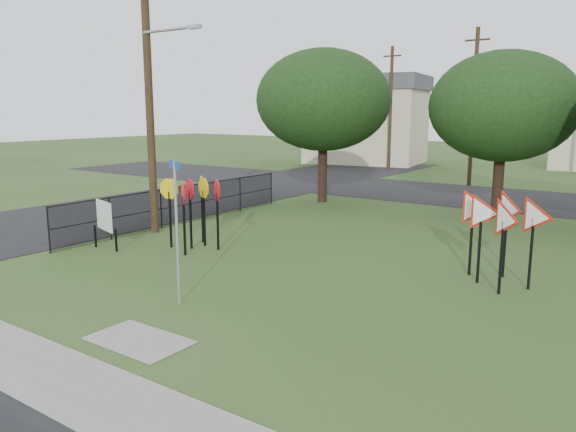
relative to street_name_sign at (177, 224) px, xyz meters
The scene contains 17 objects.
ground 2.13m from the street_name_sign, 26.65° to the left, with size 140.00×140.00×0.00m, color #29471A.
sidewalk 4.28m from the street_name_sign, 76.41° to the right, with size 30.00×1.60×0.02m, color gray.
street_left 15.36m from the street_name_sign, 136.70° to the left, with size 8.00×50.00×0.02m, color black.
street_far 20.56m from the street_name_sign, 87.47° to the left, with size 60.00×8.00×0.02m, color black.
curb_pad 2.84m from the street_name_sign, 65.04° to the right, with size 2.00×1.20×0.02m, color gray.
street_name_sign is the anchor object (origin of this frame).
stop_sign_cluster 5.37m from the street_name_sign, 130.42° to the left, with size 2.11×2.07×2.27m.
yield_sign_cluster 8.00m from the street_name_sign, 46.59° to the left, with size 2.61×2.14×2.37m.
info_board 6.22m from the street_name_sign, 158.10° to the left, with size 1.21×0.41×1.57m.
utility_pole_main 8.70m from the street_name_sign, 141.97° to the left, with size 3.55×0.33×10.00m.
far_pole_a 24.63m from the street_name_sign, 92.56° to the left, with size 1.40×0.24×9.00m.
far_pole_c 31.90m from the street_name_sign, 106.63° to the left, with size 1.40×0.24×9.00m.
fence_run 9.54m from the street_name_sign, 134.96° to the left, with size 0.05×11.55×1.50m.
house_left 36.90m from the street_name_sign, 110.81° to the left, with size 10.58×8.88×7.20m.
tree_near_left 15.61m from the street_name_sign, 109.42° to the left, with size 6.40×6.40×7.27m.
tree_near_mid 15.95m from the street_name_sign, 79.35° to the left, with size 6.00×6.00×6.80m.
tree_far_left 34.15m from the street_name_sign, 116.36° to the left, with size 6.80×6.80×7.73m.
Camera 1 is at (8.25, -9.08, 4.39)m, focal length 35.00 mm.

